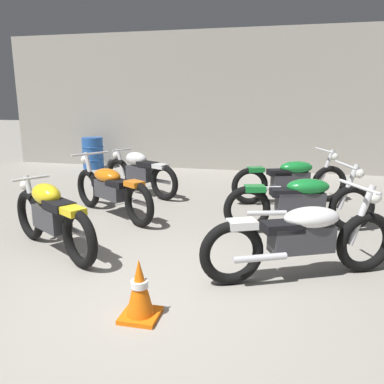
% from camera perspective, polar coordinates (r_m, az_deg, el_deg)
% --- Properties ---
extents(ground_plane, '(60.00, 60.00, 0.00)m').
position_cam_1_polar(ground_plane, '(3.84, -7.30, -15.18)').
color(ground_plane, gray).
extents(back_wall, '(12.89, 0.24, 3.60)m').
position_cam_1_polar(back_wall, '(10.48, 6.48, 13.06)').
color(back_wall, '#9E998E').
rests_on(back_wall, ground).
extents(motorcycle_left_row_0, '(1.73, 1.14, 0.88)m').
position_cam_1_polar(motorcycle_left_row_0, '(5.03, -19.96, -3.31)').
color(motorcycle_left_row_0, black).
rests_on(motorcycle_left_row_0, ground).
extents(motorcycle_left_row_1, '(1.86, 1.30, 0.97)m').
position_cam_1_polar(motorcycle_left_row_1, '(6.34, -11.84, 0.49)').
color(motorcycle_left_row_1, black).
rests_on(motorcycle_left_row_1, ground).
extents(motorcycle_left_row_2, '(1.81, 0.98, 0.88)m').
position_cam_1_polar(motorcycle_left_row_2, '(7.69, -7.68, 2.93)').
color(motorcycle_left_row_2, black).
rests_on(motorcycle_left_row_2, ground).
extents(motorcycle_right_row_0, '(2.02, 1.07, 0.97)m').
position_cam_1_polar(motorcycle_right_row_0, '(4.20, 15.96, -6.35)').
color(motorcycle_right_row_0, black).
rests_on(motorcycle_right_row_0, ground).
extents(motorcycle_right_row_1, '(2.12, 0.86, 0.97)m').
position_cam_1_polar(motorcycle_right_row_1, '(5.67, 15.72, -1.23)').
color(motorcycle_right_row_1, black).
rests_on(motorcycle_right_row_1, ground).
extents(motorcycle_right_row_2, '(2.07, 0.97, 0.97)m').
position_cam_1_polar(motorcycle_right_row_2, '(7.24, 14.34, 1.92)').
color(motorcycle_right_row_2, black).
rests_on(motorcycle_right_row_2, ground).
extents(oil_drum, '(0.59, 0.59, 0.85)m').
position_cam_1_polar(oil_drum, '(11.03, -14.35, 5.57)').
color(oil_drum, '#23519E').
rests_on(oil_drum, ground).
extents(traffic_cone, '(0.32, 0.32, 0.54)m').
position_cam_1_polar(traffic_cone, '(3.42, -7.70, -14.07)').
color(traffic_cone, orange).
rests_on(traffic_cone, ground).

